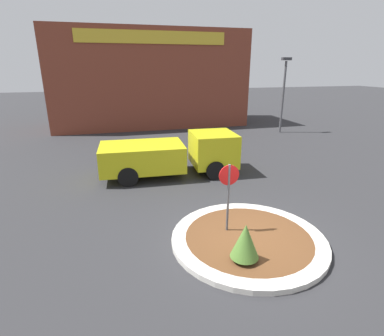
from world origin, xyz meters
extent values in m
plane|color=#2D2D30|center=(0.00, 0.00, 0.00)|extent=(120.00, 120.00, 0.00)
cylinder|color=beige|center=(0.00, 0.00, 0.08)|extent=(4.47, 4.47, 0.16)
cylinder|color=brown|center=(0.00, 0.00, 0.08)|extent=(3.66, 3.66, 0.16)
cylinder|color=#4C4C51|center=(-0.46, 0.52, 1.12)|extent=(0.07, 0.07, 2.24)
cylinder|color=#B71414|center=(-0.46, 0.52, 1.92)|extent=(0.61, 0.03, 0.61)
cylinder|color=brown|center=(-0.58, -0.98, 0.21)|extent=(0.08, 0.08, 0.10)
cone|color=#4C752D|center=(-0.58, -0.98, 0.71)|extent=(0.73, 0.73, 0.91)
cube|color=gold|center=(0.99, 6.09, 1.14)|extent=(2.09, 2.29, 1.52)
cube|color=gold|center=(-2.35, 6.26, 0.96)|extent=(3.83, 2.49, 1.14)
cube|color=black|center=(1.68, 6.05, 1.41)|extent=(0.14, 1.96, 0.53)
cylinder|color=black|center=(0.86, 7.16, 0.43)|extent=(0.87, 0.30, 0.86)
cylinder|color=black|center=(0.75, 5.04, 0.43)|extent=(0.87, 0.30, 0.86)
cylinder|color=black|center=(-2.98, 7.35, 0.43)|extent=(0.87, 0.30, 0.86)
cylinder|color=black|center=(-3.08, 5.24, 0.43)|extent=(0.87, 0.30, 0.86)
cube|color=brown|center=(-0.14, 19.56, 3.83)|extent=(15.62, 6.00, 7.66)
cube|color=gold|center=(-0.14, 16.53, 6.85)|extent=(10.93, 0.08, 0.90)
cylinder|color=#4C4C51|center=(8.97, 13.38, 2.61)|extent=(0.16, 0.16, 5.21)
cube|color=#38383D|center=(8.97, 13.38, 5.36)|extent=(0.70, 0.30, 0.20)
camera|label=1|loc=(-3.57, -6.91, 4.86)|focal=28.00mm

